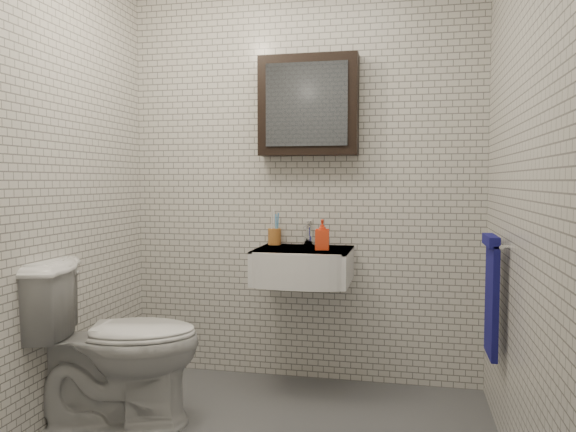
# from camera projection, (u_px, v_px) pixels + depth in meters

# --- Properties ---
(room_shell) EXTENTS (2.22, 2.02, 2.51)m
(room_shell) POSITION_uv_depth(u_px,v_px,m) (261.00, 132.00, 2.50)
(room_shell) COLOR silver
(room_shell) RESTS_ON ground
(washbasin) EXTENTS (0.55, 0.50, 0.20)m
(washbasin) POSITION_uv_depth(u_px,v_px,m) (302.00, 265.00, 3.25)
(washbasin) COLOR white
(washbasin) RESTS_ON room_shell
(faucet) EXTENTS (0.06, 0.20, 0.15)m
(faucet) POSITION_uv_depth(u_px,v_px,m) (308.00, 235.00, 3.44)
(faucet) COLOR silver
(faucet) RESTS_ON washbasin
(mirror_cabinet) EXTENTS (0.60, 0.15, 0.60)m
(mirror_cabinet) POSITION_uv_depth(u_px,v_px,m) (308.00, 106.00, 3.38)
(mirror_cabinet) COLOR black
(mirror_cabinet) RESTS_ON room_shell
(towel_rail) EXTENTS (0.09, 0.30, 0.58)m
(towel_rail) POSITION_uv_depth(u_px,v_px,m) (492.00, 291.00, 2.67)
(towel_rail) COLOR silver
(towel_rail) RESTS_ON room_shell
(toothbrush_cup) EXTENTS (0.10, 0.10, 0.22)m
(toothbrush_cup) POSITION_uv_depth(u_px,v_px,m) (274.00, 236.00, 3.49)
(toothbrush_cup) COLOR #B06A2C
(toothbrush_cup) RESTS_ON washbasin
(soap_bottle) EXTENTS (0.09, 0.09, 0.18)m
(soap_bottle) POSITION_uv_depth(u_px,v_px,m) (322.00, 235.00, 3.23)
(soap_bottle) COLOR orange
(soap_bottle) RESTS_ON washbasin
(toilet) EXTENTS (0.94, 0.71, 0.86)m
(toilet) POSITION_uv_depth(u_px,v_px,m) (116.00, 342.00, 2.85)
(toilet) COLOR white
(toilet) RESTS_ON ground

